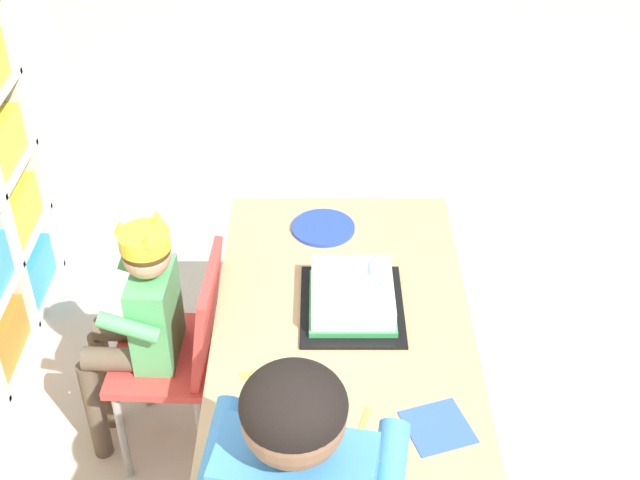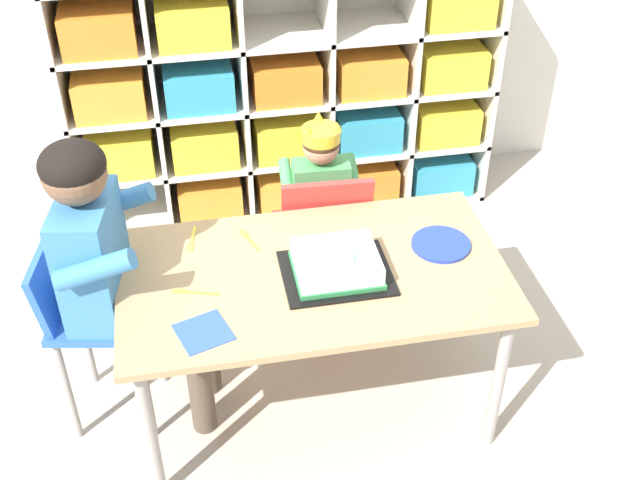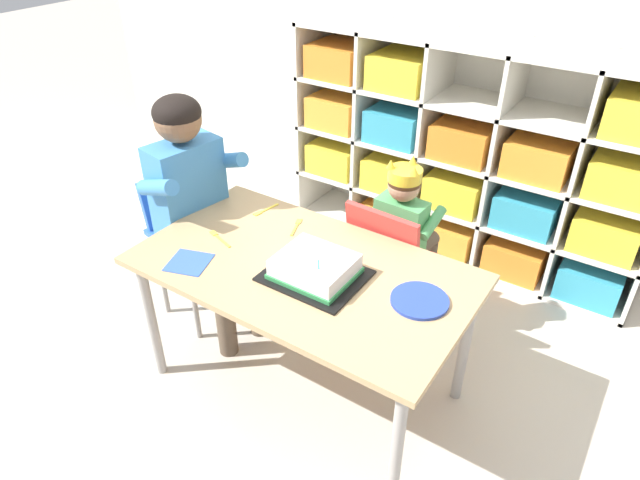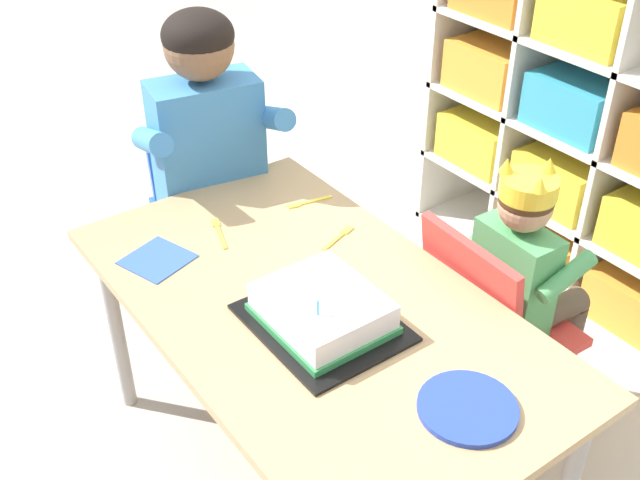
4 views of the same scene
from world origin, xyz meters
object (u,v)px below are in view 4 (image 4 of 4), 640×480
at_px(activity_table, 313,323).
at_px(child_with_crown, 526,269).
at_px(classroom_chair_blue, 488,321).
at_px(adult_helper_seated, 216,159).
at_px(classroom_chair_adult_side, 209,210).
at_px(fork_scattered_mid_table, 219,231).
at_px(fork_near_child_seat, 307,202).
at_px(fork_beside_plate_stack, 339,236).
at_px(birthday_cake_on_tray, 322,312).
at_px(paper_plate_stack, 468,408).

xyz_separation_m(activity_table, child_with_crown, (0.13, 0.58, -0.01)).
height_order(classroom_chair_blue, adult_helper_seated, adult_helper_seated).
xyz_separation_m(classroom_chair_blue, classroom_chair_adult_side, (-0.84, -0.35, 0.04)).
distance_m(child_with_crown, fork_scattered_mid_table, 0.80).
bearing_deg(fork_near_child_seat, fork_beside_plate_stack, -86.97).
height_order(activity_table, fork_beside_plate_stack, fork_beside_plate_stack).
height_order(classroom_chair_blue, child_with_crown, child_with_crown).
distance_m(adult_helper_seated, birthday_cake_on_tray, 0.69).
bearing_deg(adult_helper_seated, paper_plate_stack, -82.09).
distance_m(adult_helper_seated, fork_scattered_mid_table, 0.27).
relative_size(activity_table, classroom_chair_blue, 1.77).
height_order(paper_plate_stack, fork_scattered_mid_table, paper_plate_stack).
distance_m(activity_table, adult_helper_seated, 0.63).
xyz_separation_m(child_with_crown, fork_scattered_mid_table, (-0.51, -0.61, 0.08)).
relative_size(classroom_chair_adult_side, fork_scattered_mid_table, 4.95).
relative_size(classroom_chair_adult_side, fork_near_child_seat, 5.28).
bearing_deg(fork_scattered_mid_table, activity_table, 22.51).
bearing_deg(fork_beside_plate_stack, fork_scattered_mid_table, -59.92).
height_order(adult_helper_seated, paper_plate_stack, adult_helper_seated).
relative_size(paper_plate_stack, fork_beside_plate_stack, 1.57).
xyz_separation_m(activity_table, birthday_cake_on_tray, (0.07, -0.03, 0.09)).
bearing_deg(fork_beside_plate_stack, birthday_cake_on_tray, 26.90).
relative_size(classroom_chair_blue, classroom_chair_adult_side, 1.00).
height_order(activity_table, classroom_chair_adult_side, classroom_chair_adult_side).
relative_size(adult_helper_seated, fork_scattered_mid_table, 7.71).
bearing_deg(fork_beside_plate_stack, paper_plate_stack, 55.85).
xyz_separation_m(birthday_cake_on_tray, fork_beside_plate_stack, (-0.25, 0.23, -0.03)).
bearing_deg(activity_table, classroom_chair_adult_side, 170.79).
distance_m(fork_near_child_seat, fork_beside_plate_stack, 0.19).
bearing_deg(paper_plate_stack, fork_near_child_seat, 167.07).
distance_m(activity_table, child_with_crown, 0.59).
distance_m(activity_table, fork_beside_plate_stack, 0.28).
distance_m(fork_beside_plate_stack, fork_scattered_mid_table, 0.31).
height_order(fork_near_child_seat, fork_scattered_mid_table, same).
relative_size(classroom_chair_blue, fork_beside_plate_stack, 5.57).
relative_size(activity_table, fork_scattered_mid_table, 8.72).
bearing_deg(fork_beside_plate_stack, fork_near_child_seat, -118.31).
distance_m(classroom_chair_adult_side, fork_beside_plate_stack, 0.57).
bearing_deg(fork_near_child_seat, birthday_cake_on_tray, -109.63).
distance_m(classroom_chair_blue, paper_plate_stack, 0.55).
distance_m(birthday_cake_on_tray, fork_scattered_mid_table, 0.45).
xyz_separation_m(paper_plate_stack, fork_beside_plate_stack, (-0.62, 0.16, -0.00)).
bearing_deg(birthday_cake_on_tray, classroom_chair_blue, 83.44).
distance_m(activity_table, fork_near_child_seat, 0.44).
relative_size(activity_table, classroom_chair_adult_side, 1.76).
bearing_deg(fork_scattered_mid_table, classroom_chair_blue, 62.36).
bearing_deg(classroom_chair_adult_side, fork_scattered_mid_table, -102.99).
bearing_deg(fork_scattered_mid_table, classroom_chair_adult_side, 174.74).
distance_m(classroom_chair_blue, fork_beside_plate_stack, 0.44).
bearing_deg(classroom_chair_adult_side, fork_near_child_seat, -60.85).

